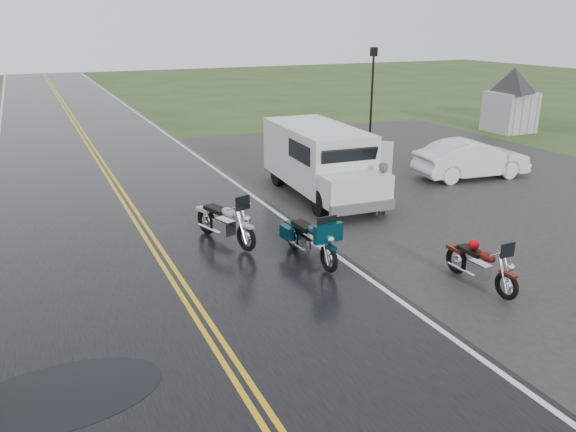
% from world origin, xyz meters
% --- Properties ---
extents(ground, '(120.00, 120.00, 0.00)m').
position_xyz_m(ground, '(0.00, 0.00, 0.00)').
color(ground, '#2D471E').
rests_on(ground, ground).
extents(road, '(8.00, 100.00, 0.04)m').
position_xyz_m(road, '(0.00, 10.00, 0.02)').
color(road, black).
rests_on(road, ground).
extents(parking_pad, '(14.00, 24.00, 0.03)m').
position_xyz_m(parking_pad, '(11.00, 5.00, 0.01)').
color(parking_pad, black).
rests_on(parking_pad, ground).
extents(visitor_center, '(16.00, 10.00, 4.80)m').
position_xyz_m(visitor_center, '(20.00, 12.00, 2.40)').
color(visitor_center, '#A8AAAD').
rests_on(visitor_center, ground).
extents(motorcycle_red, '(0.75, 1.98, 1.16)m').
position_xyz_m(motorcycle_red, '(5.73, -2.00, 0.58)').
color(motorcycle_red, '#58110A').
rests_on(motorcycle_red, ground).
extents(motorcycle_teal, '(0.92, 2.21, 1.28)m').
position_xyz_m(motorcycle_teal, '(3.16, 0.64, 0.64)').
color(motorcycle_teal, '#042932').
rests_on(motorcycle_teal, ground).
extents(motorcycle_silver, '(1.48, 2.43, 1.35)m').
position_xyz_m(motorcycle_silver, '(1.94, 2.54, 0.68)').
color(motorcycle_silver, '#A7A9AF').
rests_on(motorcycle_silver, ground).
extents(van_white, '(2.54, 5.88, 2.26)m').
position_xyz_m(van_white, '(4.83, 4.17, 1.13)').
color(van_white, silver).
rests_on(van_white, ground).
extents(person_at_van, '(0.59, 0.40, 1.55)m').
position_xyz_m(person_at_van, '(6.47, 3.55, 0.78)').
color(person_at_van, '#4C4B50').
rests_on(person_at_van, ground).
extents(sedan_white, '(4.24, 1.90, 1.35)m').
position_xyz_m(sedan_white, '(11.75, 5.66, 0.68)').
color(sedan_white, white).
rests_on(sedan_white, ground).
extents(lamp_post_far_right, '(0.37, 0.37, 4.29)m').
position_xyz_m(lamp_post_far_right, '(12.62, 13.57, 2.15)').
color(lamp_post_far_right, black).
rests_on(lamp_post_far_right, ground).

